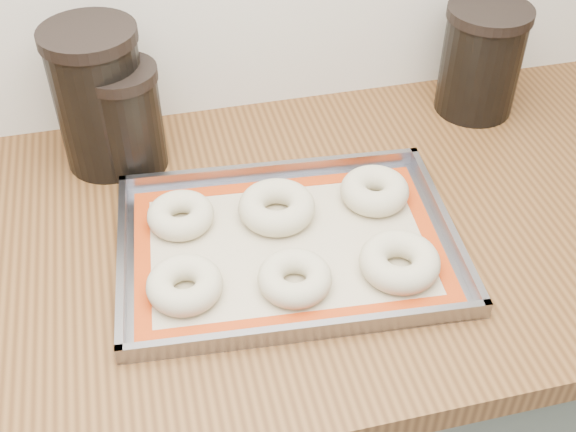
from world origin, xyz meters
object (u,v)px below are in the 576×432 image
object	(u,v)px
canister_left	(100,98)
canister_right	(481,60)
bagel_back_right	(375,191)
bagel_front_mid	(295,278)
bagel_back_left	(181,215)
bagel_back_mid	(277,207)
canister_mid	(127,119)
baking_tray	(288,245)
bagel_front_left	(185,285)
bagel_front_right	(400,262)

from	to	relation	value
canister_left	canister_right	bearing A→B (deg)	0.15
bagel_back_right	canister_right	size ratio (longest dim) A/B	0.54
bagel_front_mid	bagel_back_right	xyz separation A→B (m)	(0.16, 0.14, 0.00)
bagel_back_left	bagel_back_mid	world-z (taller)	bagel_back_mid
canister_mid	canister_right	world-z (taller)	canister_right
baking_tray	canister_mid	world-z (taller)	canister_mid
canister_left	canister_right	size ratio (longest dim) A/B	1.21
bagel_front_left	bagel_back_mid	xyz separation A→B (m)	(0.15, 0.12, 0.00)
bagel_front_right	bagel_back_left	xyz separation A→B (m)	(-0.27, 0.16, -0.00)
bagel_back_mid	canister_mid	distance (m)	0.27
baking_tray	bagel_front_mid	distance (m)	0.08
bagel_front_left	bagel_back_mid	world-z (taller)	bagel_back_mid
bagel_front_right	canister_mid	size ratio (longest dim) A/B	0.63
bagel_front_right	bagel_back_mid	bearing A→B (deg)	132.44
bagel_front_mid	bagel_front_right	xyz separation A→B (m)	(0.14, -0.01, 0.00)
bagel_front_left	canister_mid	world-z (taller)	canister_mid
bagel_back_left	canister_mid	bearing A→B (deg)	108.23
bagel_back_mid	bagel_back_right	size ratio (longest dim) A/B	1.10
baking_tray	bagel_back_right	size ratio (longest dim) A/B	4.82
baking_tray	canister_left	xyz separation A→B (m)	(-0.23, 0.27, 0.11)
bagel_front_right	bagel_back_right	world-z (taller)	bagel_back_right
bagel_front_left	canister_left	bearing A→B (deg)	103.26
baking_tray	bagel_front_mid	size ratio (longest dim) A/B	5.02
bagel_back_left	canister_mid	size ratio (longest dim) A/B	0.55
bagel_back_left	canister_right	distance (m)	0.57
bagel_back_right	canister_mid	xyz separation A→B (m)	(-0.34, 0.18, 0.06)
canister_right	bagel_front_left	bearing A→B (deg)	-149.28
bagel_front_left	bagel_front_mid	distance (m)	0.14
baking_tray	bagel_front_left	size ratio (longest dim) A/B	4.94
baking_tray	canister_left	world-z (taller)	canister_left
bagel_back_left	canister_mid	world-z (taller)	canister_mid
canister_left	bagel_front_left	bearing A→B (deg)	-76.74
bagel_front_left	canister_mid	xyz separation A→B (m)	(-0.04, 0.30, 0.06)
bagel_front_left	canister_right	world-z (taller)	canister_right
baking_tray	bagel_back_left	xyz separation A→B (m)	(-0.14, 0.08, 0.01)
bagel_front_left	canister_right	xyz separation A→B (m)	(0.55, 0.32, 0.07)
canister_mid	canister_right	xyz separation A→B (m)	(0.59, 0.03, 0.01)
bagel_front_left	canister_right	bearing A→B (deg)	30.72
bagel_front_mid	canister_right	xyz separation A→B (m)	(0.41, 0.35, 0.07)
bagel_back_left	canister_left	distance (m)	0.23
canister_right	bagel_front_right	bearing A→B (deg)	-127.13
bagel_front_mid	bagel_back_mid	distance (m)	0.14
bagel_front_left	bagel_back_right	size ratio (longest dim) A/B	0.98
bagel_back_left	canister_left	world-z (taller)	canister_left
bagel_back_mid	bagel_back_right	bearing A→B (deg)	0.61
bagel_front_left	bagel_back_left	size ratio (longest dim) A/B	1.04
bagel_front_left	bagel_front_right	size ratio (longest dim) A/B	0.92
bagel_back_right	baking_tray	bearing A→B (deg)	-156.35
bagel_front_mid	bagel_back_left	world-z (taller)	same
bagel_back_left	bagel_back_mid	xyz separation A→B (m)	(0.14, -0.02, 0.00)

